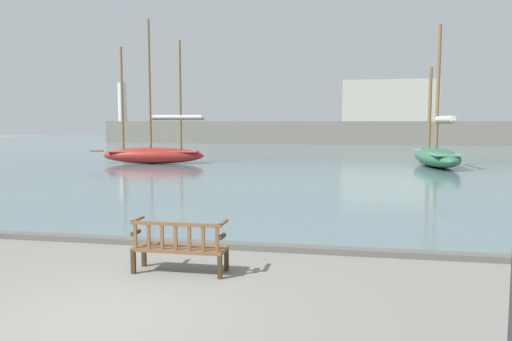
% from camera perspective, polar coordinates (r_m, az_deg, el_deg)
% --- Properties ---
extents(ground_plane, '(160.00, 160.00, 0.00)m').
position_cam_1_polar(ground_plane, '(7.20, -17.07, -15.80)').
color(ground_plane, gray).
extents(harbor_water, '(100.00, 80.00, 0.08)m').
position_cam_1_polar(harbor_water, '(50.07, 7.11, 2.68)').
color(harbor_water, slate).
rests_on(harbor_water, ground).
extents(quay_edge_kerb, '(40.00, 0.30, 0.12)m').
position_cam_1_polar(quay_edge_kerb, '(10.57, -7.21, -8.31)').
color(quay_edge_kerb, '#5B5954').
rests_on(quay_edge_kerb, ground).
extents(park_bench, '(1.60, 0.52, 0.92)m').
position_cam_1_polar(park_bench, '(8.74, -8.75, -8.53)').
color(park_bench, '#3D2A19').
rests_on(park_bench, ground).
extents(sailboat_far_port, '(2.45, 7.96, 7.86)m').
position_cam_1_polar(sailboat_far_port, '(29.76, 19.92, 1.77)').
color(sailboat_far_port, '#2D6647').
rests_on(sailboat_far_port, harbor_water).
extents(sailboat_outer_starboard, '(6.92, 2.32, 8.45)m').
position_cam_1_polar(sailboat_outer_starboard, '(30.43, -11.60, 2.11)').
color(sailboat_outer_starboard, maroon).
rests_on(sailboat_outer_starboard, harbor_water).
extents(far_breakwater, '(50.25, 2.40, 7.13)m').
position_cam_1_polar(far_breakwater, '(55.65, 8.85, 5.07)').
color(far_breakwater, slate).
rests_on(far_breakwater, ground).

